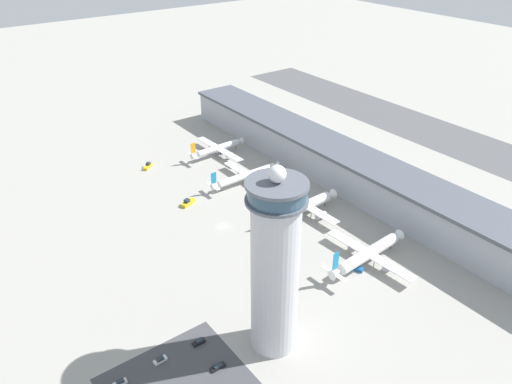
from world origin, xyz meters
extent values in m
plane|color=#9E9B93|center=(0.00, 0.00, 0.00)|extent=(1000.00, 1000.00, 0.00)
cube|color=#A3A8B2|center=(0.00, 70.00, 8.51)|extent=(231.90, 22.00, 17.02)
cube|color=#4C515B|center=(0.00, 70.00, 17.82)|extent=(231.90, 25.00, 1.60)
cube|color=#515154|center=(0.00, 162.42, 0.00)|extent=(347.85, 44.00, 0.01)
cylinder|color=#BCBCC1|center=(65.27, -23.37, 26.14)|extent=(14.22, 14.22, 52.27)
cylinder|color=#565B66|center=(65.27, -23.37, 52.67)|extent=(17.35, 17.35, 0.80)
cylinder|color=#334C60|center=(65.27, -23.37, 55.13)|extent=(15.96, 15.96, 4.11)
cylinder|color=#565B66|center=(65.27, -23.37, 57.68)|extent=(17.35, 17.35, 1.00)
sphere|color=white|center=(65.27, -23.37, 60.62)|extent=(4.87, 4.87, 4.87)
cylinder|color=silver|center=(-61.94, 37.67, 4.52)|extent=(4.66, 26.78, 3.57)
cone|color=silver|center=(-62.55, 52.60, 4.52)|extent=(3.70, 3.36, 3.57)
cone|color=silver|center=(-61.31, 22.21, 4.52)|extent=(3.39, 4.42, 3.22)
cube|color=silver|center=(-61.96, 38.21, 3.90)|extent=(39.49, 6.00, 0.44)
cylinder|color=#A8A8B2|center=(-70.26, 38.87, 2.82)|extent=(2.12, 4.01, 1.97)
cylinder|color=#A8A8B2|center=(-53.75, 39.54, 2.82)|extent=(2.12, 4.01, 1.97)
cube|color=orange|center=(-61.27, 21.36, 9.17)|extent=(0.41, 2.81, 5.72)
cube|color=silver|center=(-61.26, 20.96, 4.88)|extent=(10.08, 2.41, 0.24)
cylinder|color=black|center=(-62.44, 49.79, 1.37)|extent=(0.28, 0.28, 2.74)
cylinder|color=black|center=(-59.43, 37.51, 1.37)|extent=(0.28, 0.28, 2.74)
cylinder|color=black|center=(-64.43, 37.31, 1.37)|extent=(0.28, 0.28, 2.74)
cylinder|color=white|center=(-26.71, 32.27, 4.07)|extent=(3.56, 33.56, 3.50)
cone|color=white|center=(-26.68, 50.62, 4.07)|extent=(3.51, 3.16, 3.50)
cone|color=white|center=(-26.75, 13.39, 4.07)|extent=(3.16, 4.21, 3.15)
cube|color=white|center=(-26.71, 32.94, 3.46)|extent=(38.21, 4.46, 0.44)
cylinder|color=#A8A8B2|center=(-34.74, 33.95, 2.40)|extent=(1.93, 3.86, 1.93)
cylinder|color=#A8A8B2|center=(-18.69, 33.93, 2.40)|extent=(1.93, 3.86, 1.93)
cube|color=#197FB2|center=(-26.75, 12.55, 8.63)|extent=(0.30, 2.80, 5.60)
cube|color=white|center=(-26.75, 12.15, 4.42)|extent=(9.81, 2.02, 0.24)
cylinder|color=black|center=(-26.69, 47.85, 1.16)|extent=(0.28, 0.28, 2.32)
cylinder|color=black|center=(-24.26, 32.13, 1.16)|extent=(0.28, 0.28, 2.32)
cylinder|color=black|center=(-29.17, 32.14, 1.16)|extent=(0.28, 0.28, 2.32)
cylinder|color=white|center=(14.08, 36.06, 4.81)|extent=(5.43, 25.86, 4.59)
cone|color=white|center=(13.59, 50.98, 4.81)|extent=(4.73, 4.28, 4.59)
cone|color=white|center=(14.59, 20.45, 4.81)|extent=(4.31, 5.65, 4.13)
cube|color=white|center=(14.06, 36.58, 4.00)|extent=(35.80, 5.56, 0.44)
cylinder|color=#A8A8B2|center=(6.54, 37.33, 2.61)|extent=(2.69, 5.13, 2.53)
cylinder|color=#A8A8B2|center=(21.52, 37.82, 2.61)|extent=(2.69, 5.13, 2.53)
cube|color=#197FB2|center=(14.62, 19.35, 10.78)|extent=(0.39, 2.81, 7.35)
cube|color=white|center=(14.64, 18.95, 5.27)|extent=(12.92, 2.42, 0.24)
cylinder|color=black|center=(13.70, 47.72, 1.26)|extent=(0.28, 0.28, 2.51)
cylinder|color=black|center=(17.30, 35.88, 1.26)|extent=(0.28, 0.28, 2.51)
cylinder|color=black|center=(10.87, 35.67, 1.26)|extent=(0.28, 0.28, 2.51)
cylinder|color=white|center=(55.06, 31.61, 4.67)|extent=(6.36, 31.65, 4.47)
cone|color=white|center=(53.99, 49.31, 4.67)|extent=(4.71, 4.29, 4.47)
cone|color=white|center=(56.18, 13.24, 4.67)|extent=(4.34, 5.60, 4.03)
cube|color=white|center=(55.03, 32.24, 3.89)|extent=(40.89, 6.85, 0.44)
cylinder|color=#A8A8B2|center=(46.43, 32.72, 2.53)|extent=(2.75, 5.06, 2.46)
cylinder|color=#A8A8B2|center=(63.50, 33.75, 2.53)|extent=(2.75, 5.06, 2.46)
cube|color=#197FB2|center=(56.24, 12.17, 10.49)|extent=(0.47, 2.81, 7.16)
cube|color=white|center=(56.27, 11.77, 5.12)|extent=(12.62, 2.75, 0.24)
cylinder|color=black|center=(54.19, 46.11, 1.22)|extent=(0.28, 0.28, 2.43)
cylinder|color=black|center=(58.20, 31.63, 1.22)|extent=(0.28, 0.28, 2.43)
cylinder|color=black|center=(51.95, 31.25, 1.22)|extent=(0.28, 0.28, 2.43)
cube|color=black|center=(-71.35, -1.13, 0.06)|extent=(5.50, 6.03, 0.12)
cube|color=gold|center=(-71.35, -1.13, 0.76)|extent=(6.29, 6.98, 1.51)
cube|color=#232D38|center=(-71.81, -0.58, 2.13)|extent=(2.92, 2.94, 1.24)
cube|color=black|center=(-25.30, -2.76, 0.06)|extent=(4.59, 6.79, 0.12)
cube|color=gold|center=(-25.30, -2.76, 0.86)|extent=(5.12, 7.95, 1.71)
cube|color=#232D38|center=(-25.03, -3.46, 2.41)|extent=(2.93, 2.92, 1.40)
cube|color=black|center=(54.88, 24.71, 0.06)|extent=(5.98, 4.19, 0.12)
cube|color=#195699|center=(54.88, 24.71, 0.71)|extent=(6.99, 4.68, 1.42)
cube|color=#232D38|center=(54.27, 24.45, 2.00)|extent=(2.61, 2.65, 1.16)
cube|color=black|center=(51.72, -42.92, 0.06)|extent=(1.74, 3.49, 0.12)
cube|color=black|center=(51.72, -42.92, 0.41)|extent=(1.82, 4.16, 0.81)
cube|color=#232D38|center=(51.72, -42.81, 1.15)|extent=(1.59, 2.29, 0.67)
cube|color=black|center=(51.59, -69.43, 0.06)|extent=(1.83, 3.47, 0.12)
cube|color=silver|center=(51.59, -69.43, 0.38)|extent=(1.93, 4.12, 0.75)
cube|color=#232D38|center=(51.59, -69.33, 1.06)|extent=(1.63, 2.30, 0.61)
cube|color=black|center=(63.68, -43.32, 0.06)|extent=(1.71, 4.01, 0.12)
cube|color=black|center=(63.68, -43.32, 0.42)|extent=(1.79, 4.77, 0.84)
cube|color=#232D38|center=(63.68, -43.44, 1.18)|extent=(1.55, 2.63, 0.68)
cube|color=black|center=(50.94, -56.11, 0.06)|extent=(1.86, 3.62, 0.12)
cube|color=silver|center=(50.94, -56.11, 0.39)|extent=(1.95, 4.30, 0.77)
cube|color=#232D38|center=(50.94, -56.22, 1.09)|extent=(1.66, 2.39, 0.63)
camera|label=1|loc=(154.45, -96.12, 120.73)|focal=35.00mm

